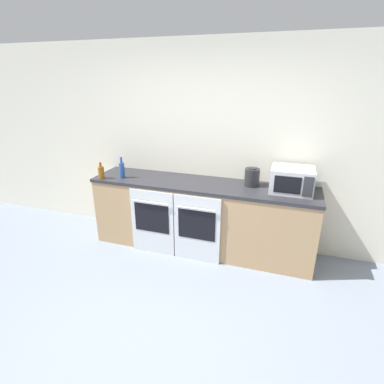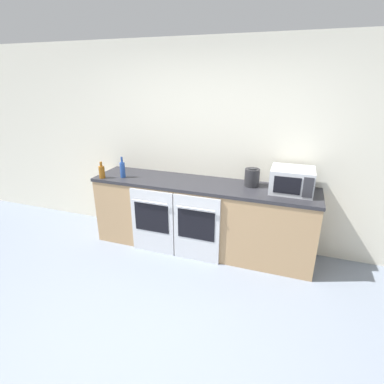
{
  "view_description": "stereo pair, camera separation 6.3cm",
  "coord_description": "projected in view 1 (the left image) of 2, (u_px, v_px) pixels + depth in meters",
  "views": [
    {
      "loc": [
        1.0,
        -1.69,
        2.14
      ],
      "look_at": [
        -0.13,
        1.69,
        0.78
      ],
      "focal_mm": 28.0,
      "sensor_mm": 36.0,
      "label": 1
    },
    {
      "loc": [
        1.06,
        -1.67,
        2.14
      ],
      "look_at": [
        -0.13,
        1.69,
        0.78
      ],
      "focal_mm": 28.0,
      "sensor_mm": 36.0,
      "label": 2
    }
  ],
  "objects": [
    {
      "name": "microwave",
      "position": [
        292.0,
        180.0,
        3.41
      ],
      "size": [
        0.47,
        0.4,
        0.28
      ],
      "color": "#B7BABF",
      "rests_on": "counter_back"
    },
    {
      "name": "kettle",
      "position": [
        252.0,
        177.0,
        3.6
      ],
      "size": [
        0.18,
        0.18,
        0.23
      ],
      "color": "#232326",
      "rests_on": "counter_back"
    },
    {
      "name": "wall_back",
      "position": [
        209.0,
        147.0,
        3.89
      ],
      "size": [
        10.0,
        0.06,
        2.6
      ],
      "color": "silver",
      "rests_on": "ground_plane"
    },
    {
      "name": "counter_back",
      "position": [
        201.0,
        216.0,
        3.89
      ],
      "size": [
        2.83,
        0.63,
        0.91
      ],
      "color": "tan",
      "rests_on": "ground_plane"
    },
    {
      "name": "oven_left",
      "position": [
        152.0,
        222.0,
        3.78
      ],
      "size": [
        0.58,
        0.06,
        0.86
      ],
      "color": "silver",
      "rests_on": "ground_plane"
    },
    {
      "name": "bottle_amber",
      "position": [
        101.0,
        172.0,
        3.86
      ],
      "size": [
        0.08,
        0.08,
        0.22
      ],
      "color": "#8C5114",
      "rests_on": "counter_back"
    },
    {
      "name": "ground_plane",
      "position": [
        143.0,
        345.0,
        2.56
      ],
      "size": [
        16.0,
        16.0,
        0.0
      ],
      "primitive_type": "plane",
      "color": "gray"
    },
    {
      "name": "bottle_blue",
      "position": [
        122.0,
        170.0,
        3.89
      ],
      "size": [
        0.07,
        0.07,
        0.28
      ],
      "color": "#234793",
      "rests_on": "counter_back"
    },
    {
      "name": "oven_right",
      "position": [
        197.0,
        229.0,
        3.6
      ],
      "size": [
        0.58,
        0.06,
        0.86
      ],
      "color": "silver",
      "rests_on": "ground_plane"
    }
  ]
}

